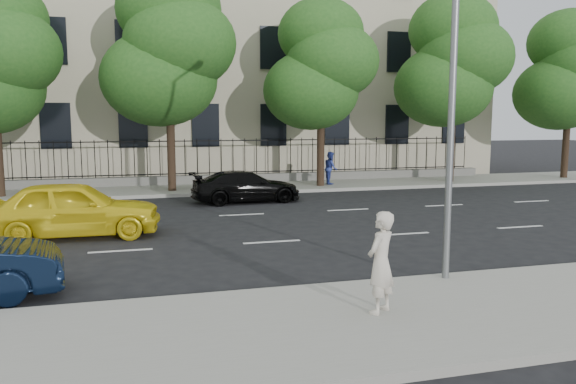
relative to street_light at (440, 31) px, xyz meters
name	(u,v)px	position (x,y,z in m)	size (l,w,h in m)	color
ground	(297,265)	(-2.50, 1.77, -5.15)	(120.00, 120.00, 0.00)	black
near_sidewalk	(365,322)	(-2.50, -2.23, -5.07)	(60.00, 4.00, 0.15)	gray
far_sidewalk	(214,188)	(-2.50, 15.77, -5.07)	(60.00, 4.00, 0.15)	gray
lane_markings	(255,227)	(-2.50, 6.52, -5.14)	(49.60, 4.62, 0.01)	silver
masonry_building	(191,23)	(-2.50, 24.72, 3.87)	(34.60, 12.11, 18.50)	beige
iron_fence	(210,173)	(-2.50, 17.47, -4.50)	(30.00, 0.50, 2.20)	slate
street_light	(440,31)	(0.00, 0.00, 0.00)	(0.25, 3.32, 8.05)	slate
tree_c	(169,48)	(-4.46, 15.13, 1.26)	(5.89, 5.50, 9.80)	#382619
tree_d	(321,65)	(2.54, 15.13, 0.69)	(5.34, 4.94, 8.84)	#382619
tree_e	(453,61)	(9.54, 15.13, 1.05)	(5.71, 5.31, 9.46)	#382619
tree_f	(569,71)	(16.54, 15.13, 0.73)	(5.52, 5.12, 9.01)	#382619
yellow_taxi	(73,209)	(-7.81, 6.39, -4.33)	(1.94, 4.82, 1.64)	yellow
black_sedan	(246,186)	(-1.78, 11.65, -4.51)	(1.79, 4.40, 1.28)	black
woman_near	(381,262)	(-2.16, -2.07, -4.14)	(0.63, 0.41, 1.73)	beige
pedestrian_far	(331,168)	(3.16, 15.38, -4.20)	(0.78, 0.60, 1.60)	#2C3C91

